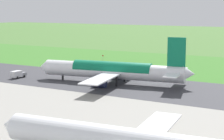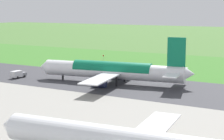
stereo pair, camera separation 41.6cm
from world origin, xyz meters
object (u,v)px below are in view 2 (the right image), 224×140
object	(u,v)px
airliner_main	(113,71)
service_truck_baggage	(18,74)
no_stopping_sign	(103,57)
traffic_cone_orange	(84,60)

from	to	relation	value
airliner_main	service_truck_baggage	size ratio (longest dim) A/B	9.11
airliner_main	no_stopping_sign	size ratio (longest dim) A/B	23.71
service_truck_baggage	no_stopping_sign	xyz separation A→B (m)	(-2.06, -56.42, -0.04)
airliner_main	service_truck_baggage	world-z (taller)	airliner_main
airliner_main	traffic_cone_orange	distance (m)	58.15
service_truck_baggage	no_stopping_sign	bearing A→B (deg)	-92.09
no_stopping_sign	airliner_main	bearing A→B (deg)	123.56
no_stopping_sign	traffic_cone_orange	bearing A→B (deg)	40.70
no_stopping_sign	traffic_cone_orange	xyz separation A→B (m)	(7.19, 6.18, -1.09)
service_truck_baggage	traffic_cone_orange	world-z (taller)	service_truck_baggage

